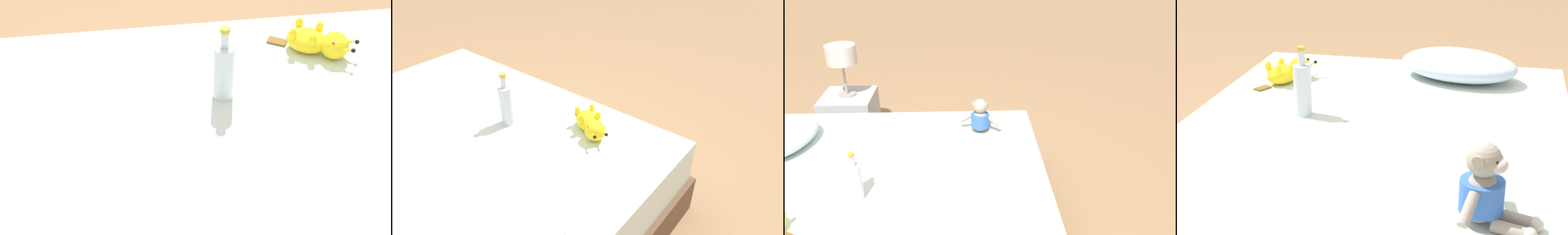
# 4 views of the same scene
# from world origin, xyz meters

# --- Properties ---
(bed) EXTENTS (1.51, 1.89, 0.44)m
(bed) POSITION_xyz_m (0.00, 0.00, 0.22)
(bed) COLOR brown
(bed) RESTS_ON ground_plane
(plush_yellow_creature) EXTENTS (0.22, 0.31, 0.10)m
(plush_yellow_creature) POSITION_xyz_m (-0.49, 0.48, 0.48)
(plush_yellow_creature) COLOR yellow
(plush_yellow_creature) RESTS_ON bed
(glass_bottle) EXTENTS (0.07, 0.07, 0.27)m
(glass_bottle) POSITION_xyz_m (-0.30, 0.10, 0.55)
(glass_bottle) COLOR silver
(glass_bottle) RESTS_ON bed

